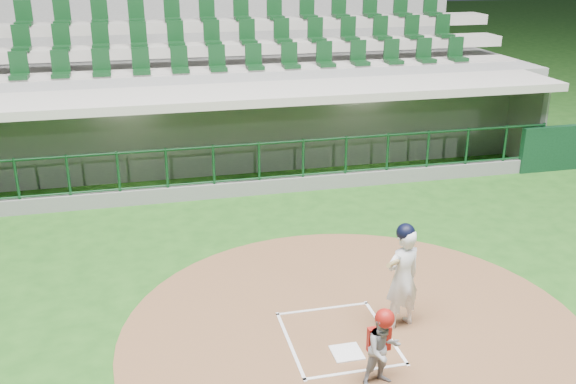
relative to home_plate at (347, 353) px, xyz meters
name	(u,v)px	position (x,y,z in m)	size (l,w,h in m)	color
ground	(333,328)	(0.00, 0.70, -0.02)	(120.00, 120.00, 0.00)	#1B4915
dirt_circle	(355,332)	(0.30, 0.50, -0.02)	(7.20, 7.20, 0.01)	brown
home_plate	(347,353)	(0.00, 0.00, 0.00)	(0.43, 0.43, 0.02)	white
batter_box_chalk	(338,338)	(0.00, 0.40, 0.00)	(1.55, 1.80, 0.01)	white
dugout_structure	(250,134)	(0.12, 8.51, 0.94)	(16.40, 3.70, 3.00)	gray
seating_deck	(228,93)	(0.00, 11.61, 1.40)	(17.00, 6.72, 5.15)	gray
batter	(403,275)	(1.03, 0.53, 0.85)	(0.88, 0.91, 1.71)	white
catcher	(383,347)	(0.23, -0.76, 0.56)	(0.58, 0.49, 1.15)	gray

